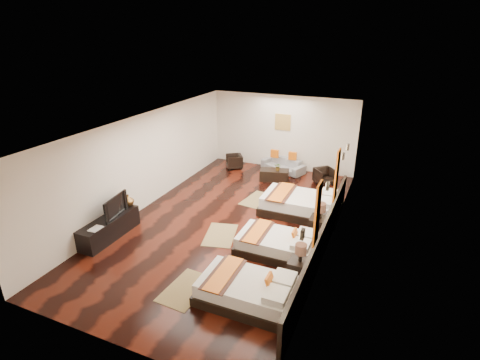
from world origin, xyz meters
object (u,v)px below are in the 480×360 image
at_px(bed_mid, 277,244).
at_px(figurine, 128,200).
at_px(tv_console, 110,228).
at_px(armchair_right, 324,176).
at_px(nightstand_b, 319,225).
at_px(nightstand_a, 299,268).
at_px(coffee_table, 274,175).
at_px(armchair_left, 234,161).
at_px(bed_near, 248,290).
at_px(sofa, 283,165).
at_px(table_plant, 278,167).
at_px(tv, 113,206).
at_px(book, 92,228).
at_px(bed_far, 301,204).

distance_m(bed_mid, figurine, 4.22).
xyz_separation_m(tv_console, figurine, (0.00, 0.81, 0.43)).
relative_size(bed_mid, armchair_right, 3.01).
bearing_deg(nightstand_b, nightstand_a, -90.00).
relative_size(nightstand_a, coffee_table, 0.90).
bearing_deg(nightstand_a, armchair_left, 125.35).
relative_size(bed_near, sofa, 1.15).
bearing_deg(nightstand_b, table_plant, 123.90).
bearing_deg(tv_console, nightstand_a, 2.19).
height_order(nightstand_a, coffee_table, nightstand_a).
bearing_deg(tv_console, armchair_right, 52.84).
distance_m(sofa, armchair_left, 1.89).
relative_size(nightstand_a, armchair_left, 1.51).
bearing_deg(figurine, table_plant, 58.22).
relative_size(sofa, table_plant, 6.11).
distance_m(tv, book, 0.78).
bearing_deg(nightstand_b, bed_mid, -123.02).
xyz_separation_m(bed_far, nightstand_a, (0.75, -3.07, 0.02)).
xyz_separation_m(nightstand_b, table_plant, (-2.13, 3.18, 0.21)).
bearing_deg(table_plant, armchair_left, 162.75).
height_order(bed_mid, table_plant, bed_mid).
distance_m(tv, figurine, 0.66).
height_order(armchair_left, table_plant, table_plant).
bearing_deg(bed_near, figurine, 158.49).
height_order(armchair_left, coffee_table, armchair_left).
height_order(nightstand_b, figurine, nightstand_b).
bearing_deg(nightstand_a, table_plant, 112.48).
bearing_deg(tv_console, book, -90.00).
height_order(book, sofa, book).
bearing_deg(figurine, tv, -85.60).
distance_m(nightstand_a, armchair_right, 5.61).
relative_size(bed_near, table_plant, 7.00).
distance_m(bed_far, armchair_right, 2.52).
bearing_deg(coffee_table, sofa, 90.00).
relative_size(tv, figurine, 3.09).
xyz_separation_m(armchair_left, coffee_table, (1.83, -0.59, -0.07)).
bearing_deg(book, table_plant, 64.58).
height_order(nightstand_b, armchair_left, nightstand_b).
bearing_deg(book, figurine, 90.00).
bearing_deg(bed_near, tv, 166.39).
bearing_deg(coffee_table, figurine, -120.51).
bearing_deg(tv, bed_far, -61.59).
distance_m(armchair_right, table_plant, 1.64).
bearing_deg(armchair_left, armchair_right, 52.88).
xyz_separation_m(nightstand_a, sofa, (-2.26, 6.23, -0.07)).
bearing_deg(tv_console, tv, 73.13).
xyz_separation_m(bed_near, armchair_left, (-3.34, 6.80, 0.02)).
bearing_deg(tv_console, coffee_table, 63.44).
distance_m(bed_mid, sofa, 5.61).
relative_size(nightstand_b, armchair_right, 1.53).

